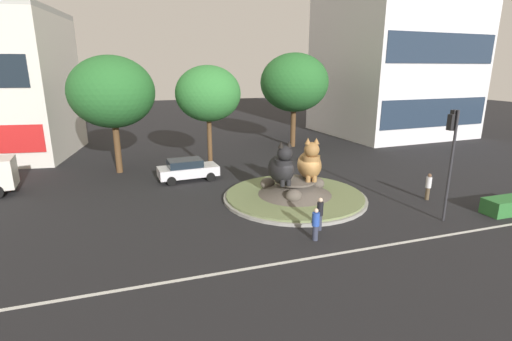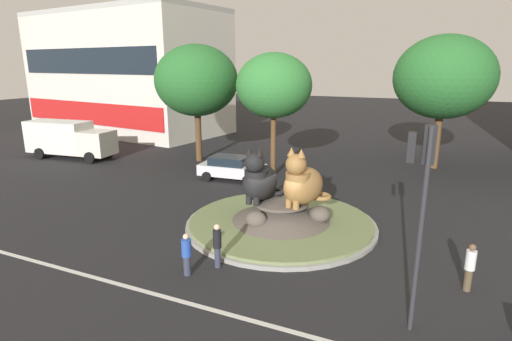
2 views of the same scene
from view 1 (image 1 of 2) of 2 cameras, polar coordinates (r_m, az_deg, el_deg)
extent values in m
plane|color=black|center=(23.90, 5.90, -4.26)|extent=(160.00, 160.00, 0.00)
cube|color=silver|center=(17.98, 15.56, -11.62)|extent=(112.00, 0.20, 0.01)
cylinder|color=gray|center=(23.87, 5.91, -4.06)|extent=(9.03, 9.03, 0.18)
cylinder|color=#707F51|center=(23.82, 5.92, -3.72)|extent=(8.67, 8.67, 0.12)
cone|color=#564F47|center=(23.65, 5.95, -2.52)|extent=(4.65, 4.65, 0.93)
cylinder|color=#564F47|center=(23.53, 5.98, -1.58)|extent=(2.56, 2.56, 0.12)
ellipsoid|color=#564F47|center=(24.79, 9.26, -1.96)|extent=(0.99, 0.99, 0.79)
ellipsoid|color=#564F47|center=(24.50, 1.79, -1.98)|extent=(0.98, 0.71, 0.78)
ellipsoid|color=#564F47|center=(22.23, 5.78, -3.88)|extent=(0.99, 0.88, 0.79)
ellipsoid|color=black|center=(22.79, 3.82, 0.25)|extent=(1.52, 2.34, 1.67)
cylinder|color=black|center=(22.33, 4.24, 0.42)|extent=(1.11, 1.11, 1.05)
sphere|color=black|center=(21.96, 4.44, 2.62)|extent=(0.92, 0.92, 0.92)
torus|color=black|center=(23.95, 3.85, -0.66)|extent=(1.21, 1.21, 0.21)
cone|color=black|center=(21.94, 5.09, 4.02)|extent=(0.39, 0.39, 0.38)
cone|color=black|center=(21.76, 3.84, 3.95)|extent=(0.39, 0.39, 0.38)
cylinder|color=black|center=(22.28, 5.00, -1.81)|extent=(0.29, 0.29, 0.42)
cylinder|color=black|center=(22.15, 4.08, -1.89)|extent=(0.29, 0.29, 0.42)
ellipsoid|color=#9E703D|center=(23.83, 8.15, 0.85)|extent=(2.08, 2.67, 1.71)
cylinder|color=#9E703D|center=(23.34, 8.37, 1.02)|extent=(1.37, 1.37, 1.07)
sphere|color=#9E703D|center=(22.96, 8.53, 3.17)|extent=(0.94, 0.94, 0.94)
torus|color=#9E703D|center=(24.99, 8.57, -0.11)|extent=(1.30, 1.30, 0.21)
cone|color=#9E703D|center=(22.90, 9.22, 4.50)|extent=(0.48, 0.48, 0.38)
cone|color=#9E703D|center=(22.81, 7.94, 4.51)|extent=(0.48, 0.48, 0.38)
cylinder|color=#9E703D|center=(23.23, 8.93, -1.21)|extent=(0.30, 0.30, 0.43)
cylinder|color=#9E703D|center=(23.16, 7.98, -1.22)|extent=(0.30, 0.30, 0.43)
cylinder|color=#2D2D33|center=(21.94, 27.60, 0.38)|extent=(0.14, 0.14, 5.96)
cube|color=black|center=(21.65, 27.96, 6.81)|extent=(0.34, 0.26, 1.05)
sphere|color=red|center=(21.67, 27.91, 7.67)|extent=(0.18, 0.18, 0.18)
sphere|color=#392706|center=(21.70, 27.80, 6.85)|extent=(0.18, 0.18, 0.18)
sphere|color=black|center=(21.74, 27.70, 6.03)|extent=(0.18, 0.18, 0.18)
cube|color=black|center=(21.18, 27.61, 6.56)|extent=(0.22, 0.29, 0.80)
cube|color=#233347|center=(45.20, 25.73, 7.95)|extent=(14.41, 0.89, 3.03)
cube|color=#233347|center=(45.00, 26.74, 16.38)|extent=(14.41, 0.89, 3.03)
cylinder|color=brown|center=(31.17, -20.41, 3.06)|extent=(0.48, 0.48, 3.74)
ellipsoid|color=#286B2D|center=(30.61, -21.18, 11.14)|extent=(6.34, 6.34, 5.39)
cylinder|color=brown|center=(29.99, -7.07, 3.83)|extent=(0.36, 0.36, 4.11)
ellipsoid|color=#337F38|center=(29.46, -7.34, 11.59)|extent=(5.02, 5.02, 4.27)
cylinder|color=brown|center=(39.44, 5.69, 6.43)|extent=(0.52, 0.52, 3.84)
ellipsoid|color=#286B2D|center=(38.99, 5.88, 13.24)|extent=(6.89, 6.89, 5.86)
cylinder|color=#33384C|center=(18.33, 9.05, -9.39)|extent=(0.27, 0.27, 0.75)
cylinder|color=#284CB2|center=(18.05, 9.15, -7.37)|extent=(0.36, 0.36, 0.65)
sphere|color=beige|center=(17.89, 9.21, -6.09)|extent=(0.22, 0.22, 0.22)
cylinder|color=#33384C|center=(19.42, 9.69, -7.87)|extent=(0.24, 0.24, 0.81)
cylinder|color=black|center=(19.13, 9.79, -5.79)|extent=(0.32, 0.32, 0.70)
sphere|color=beige|center=(18.97, 9.85, -4.48)|extent=(0.23, 0.23, 0.23)
cylinder|color=brown|center=(25.78, 24.74, -3.23)|extent=(0.25, 0.25, 0.79)
cylinder|color=silver|center=(25.57, 24.92, -1.66)|extent=(0.33, 0.33, 0.69)
sphere|color=brown|center=(25.45, 25.04, -0.67)|extent=(0.23, 0.23, 0.23)
cube|color=silver|center=(27.95, -10.33, -0.08)|extent=(4.46, 2.23, 0.70)
cube|color=#19232D|center=(27.75, -10.82, 1.12)|extent=(2.54, 1.85, 0.54)
cylinder|color=black|center=(29.24, -7.97, 0.00)|extent=(0.66, 0.27, 0.64)
cylinder|color=black|center=(27.48, -6.96, -0.97)|extent=(0.66, 0.27, 0.64)
cylinder|color=black|center=(28.69, -13.48, -0.58)|extent=(0.66, 0.27, 0.64)
cylinder|color=black|center=(26.90, -12.81, -1.60)|extent=(0.66, 0.27, 0.64)
cylinder|color=black|center=(30.80, -34.29, -1.55)|extent=(0.93, 0.39, 0.90)
camera|label=2|loc=(15.97, 59.94, 6.03)|focal=28.55mm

